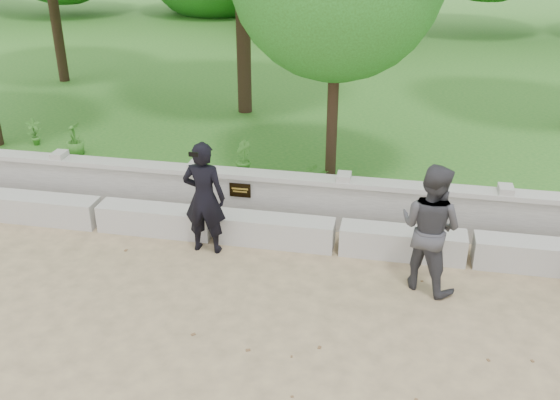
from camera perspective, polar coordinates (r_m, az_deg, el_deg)
The scene contains 10 objects.
ground at distance 8.72m, azimuth -9.63°, elevation -9.27°, with size 80.00×80.00×0.00m, color tan.
lawn at distance 21.38m, azimuth 3.57°, elevation 12.37°, with size 40.00×22.00×0.25m, color #24621F.
concrete_bench at distance 10.14m, azimuth -6.05°, elevation -2.29°, with size 11.90×0.45×0.45m.
parapet_wall at distance 10.63m, azimuth -5.02°, elevation 0.57°, with size 12.50×0.35×0.90m.
man_main at distance 9.50m, azimuth -6.94°, elevation 0.20°, with size 0.66×0.59×1.80m.
visitor_left at distance 8.74m, azimuth 13.58°, elevation -2.50°, with size 1.13×1.06×1.85m.
shrub_a at distance 14.32m, azimuth -21.55°, elevation 5.81°, with size 0.31×0.21×0.59m, color #42832C.
shrub_b at distance 11.77m, azimuth -3.43°, elevation 3.77°, with size 0.37×0.30×0.67m, color #42832C.
shrub_c at distance 10.95m, azimuth 3.65°, elevation 1.62°, with size 0.46×0.40×0.52m, color #42832C.
shrub_d at distance 13.45m, azimuth -18.26°, elevation 5.32°, with size 0.38×0.34×0.68m, color #42832C.
Camera 1 is at (2.80, -6.65, 4.90)m, focal length 40.00 mm.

